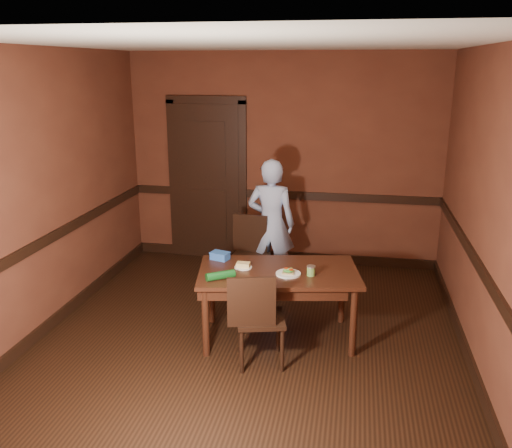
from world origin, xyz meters
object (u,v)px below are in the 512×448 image
(chair_near, at_px, (261,317))
(sauce_jar, at_px, (311,271))
(food_tub, at_px, (220,256))
(sandwich_plate, at_px, (288,273))
(chair_far, at_px, (249,256))
(person, at_px, (271,224))
(dining_table, at_px, (278,304))
(cheese_saucer, at_px, (243,266))

(chair_near, xyz_separation_m, sauce_jar, (0.39, 0.39, 0.31))
(food_tub, bearing_deg, sandwich_plate, -4.03)
(sandwich_plate, height_order, sauce_jar, sauce_jar)
(chair_near, relative_size, food_tub, 4.20)
(sauce_jar, bearing_deg, chair_far, 125.97)
(person, xyz_separation_m, sauce_jar, (0.58, -1.36, -0.02))
(dining_table, xyz_separation_m, food_tub, (-0.61, 0.19, 0.38))
(chair_far, relative_size, chair_near, 1.01)
(chair_far, distance_m, chair_near, 1.53)
(chair_near, xyz_separation_m, cheese_saucer, (-0.25, 0.47, 0.28))
(chair_near, xyz_separation_m, sandwich_plate, (0.19, 0.38, 0.28))
(chair_far, height_order, sauce_jar, chair_far)
(food_tub, bearing_deg, chair_far, 98.68)
(cheese_saucer, bearing_deg, dining_table, -0.45)
(chair_near, bearing_deg, sauce_jar, -149.51)
(sauce_jar, xyz_separation_m, cheese_saucer, (-0.64, 0.08, -0.03))
(person, height_order, sauce_jar, person)
(sauce_jar, bearing_deg, sandwich_plate, -175.99)
(chair_near, relative_size, sauce_jar, 9.31)
(chair_near, height_order, cheese_saucer, chair_near)
(cheese_saucer, bearing_deg, chair_far, 98.28)
(sandwich_plate, xyz_separation_m, food_tub, (-0.71, 0.27, 0.02))
(person, bearing_deg, sandwich_plate, 107.40)
(dining_table, height_order, sauce_jar, sauce_jar)
(dining_table, height_order, sandwich_plate, sandwich_plate)
(chair_near, bearing_deg, chair_far, -89.34)
(chair_far, distance_m, sauce_jar, 1.38)
(dining_table, xyz_separation_m, sandwich_plate, (0.10, -0.09, 0.36))
(chair_far, distance_m, person, 0.47)
(person, relative_size, sandwich_plate, 6.63)
(chair_far, bearing_deg, chair_near, -68.19)
(sandwich_plate, distance_m, food_tub, 0.76)
(cheese_saucer, height_order, food_tub, food_tub)
(sandwich_plate, bearing_deg, food_tub, 158.83)
(chair_far, height_order, food_tub, chair_far)
(food_tub, bearing_deg, dining_table, 0.08)
(person, distance_m, food_tub, 1.15)
(chair_far, bearing_deg, person, 58.76)
(food_tub, bearing_deg, cheese_saucer, -17.01)
(chair_near, distance_m, cheese_saucer, 0.60)
(chair_far, xyz_separation_m, person, (0.21, 0.27, 0.32))
(chair_near, distance_m, person, 1.79)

